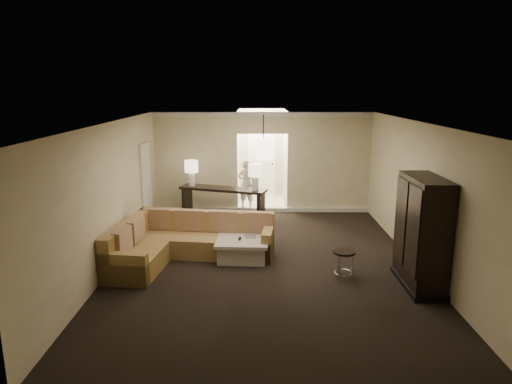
{
  "coord_description": "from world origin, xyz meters",
  "views": [
    {
      "loc": [
        -0.2,
        -8.53,
        3.45
      ],
      "look_at": [
        -0.18,
        1.2,
        1.21
      ],
      "focal_mm": 32.0,
      "sensor_mm": 36.0,
      "label": 1
    }
  ],
  "objects_px": {
    "sectional_sofa": "(183,242)",
    "armoire": "(422,235)",
    "coffee_table": "(243,248)",
    "drink_table": "(344,259)",
    "person": "(247,182)",
    "console_table": "(223,201)"
  },
  "relations": [
    {
      "from": "drink_table",
      "to": "person",
      "type": "xyz_separation_m",
      "value": [
        -1.89,
        4.93,
        0.43
      ]
    },
    {
      "from": "console_table",
      "to": "drink_table",
      "type": "height_order",
      "value": "console_table"
    },
    {
      "from": "armoire",
      "to": "person",
      "type": "bearing_deg",
      "value": 120.68
    },
    {
      "from": "console_table",
      "to": "armoire",
      "type": "bearing_deg",
      "value": -29.42
    },
    {
      "from": "coffee_table",
      "to": "console_table",
      "type": "height_order",
      "value": "console_table"
    },
    {
      "from": "coffee_table",
      "to": "person",
      "type": "distance_m",
      "value": 3.97
    },
    {
      "from": "armoire",
      "to": "drink_table",
      "type": "height_order",
      "value": "armoire"
    },
    {
      "from": "armoire",
      "to": "drink_table",
      "type": "xyz_separation_m",
      "value": [
        -1.26,
        0.37,
        -0.57
      ]
    },
    {
      "from": "person",
      "to": "coffee_table",
      "type": "bearing_deg",
      "value": 111.03
    },
    {
      "from": "sectional_sofa",
      "to": "armoire",
      "type": "relative_size",
      "value": 1.62
    },
    {
      "from": "coffee_table",
      "to": "sectional_sofa",
      "type": "bearing_deg",
      "value": -177.83
    },
    {
      "from": "person",
      "to": "console_table",
      "type": "bearing_deg",
      "value": 85.04
    },
    {
      "from": "armoire",
      "to": "console_table",
      "type": "bearing_deg",
      "value": 132.49
    },
    {
      "from": "console_table",
      "to": "armoire",
      "type": "distance_m",
      "value": 5.55
    },
    {
      "from": "drink_table",
      "to": "coffee_table",
      "type": "bearing_deg",
      "value": 152.19
    },
    {
      "from": "drink_table",
      "to": "person",
      "type": "height_order",
      "value": "person"
    },
    {
      "from": "sectional_sofa",
      "to": "person",
      "type": "distance_m",
      "value": 4.19
    },
    {
      "from": "sectional_sofa",
      "to": "drink_table",
      "type": "bearing_deg",
      "value": -9.94
    },
    {
      "from": "armoire",
      "to": "coffee_table",
      "type": "bearing_deg",
      "value": 156.54
    },
    {
      "from": "sectional_sofa",
      "to": "console_table",
      "type": "bearing_deg",
      "value": 83.93
    },
    {
      "from": "sectional_sofa",
      "to": "person",
      "type": "xyz_separation_m",
      "value": [
        1.24,
        3.97,
        0.45
      ]
    },
    {
      "from": "armoire",
      "to": "person",
      "type": "relative_size",
      "value": 1.23
    }
  ]
}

